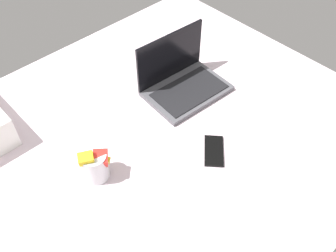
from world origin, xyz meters
TOP-DOWN VIEW (x-y plane):
  - bed_mattress at (0.00, 0.00)cm, footprint 180.00×140.00cm
  - laptop at (32.90, 11.26)cm, footprint 34.47×25.16cm
  - snack_cup at (-18.91, 0.13)cm, footprint 11.52×10.83cm
  - cell_phone at (17.71, -20.57)cm, footprint 14.88×14.51cm

SIDE VIEW (x-z plane):
  - bed_mattress at x=0.00cm, z-range 0.00..18.00cm
  - cell_phone at x=17.71cm, z-range 18.00..18.80cm
  - laptop at x=32.90cm, z-range 10.91..33.91cm
  - snack_cup at x=-18.91cm, z-range 17.28..30.63cm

